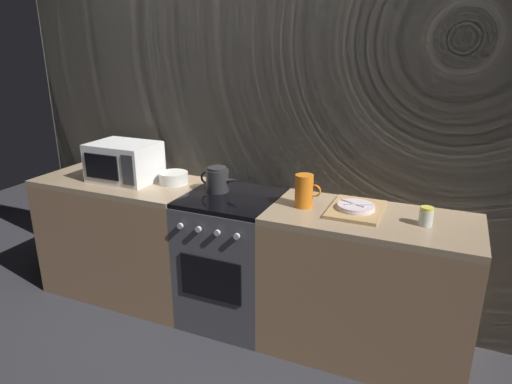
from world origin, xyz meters
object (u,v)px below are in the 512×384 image
at_px(dish_pile, 356,208).
at_px(kettle, 218,180).
at_px(microwave, 124,162).
at_px(spice_jar, 426,216).
at_px(mixing_bowl, 174,178).
at_px(pitcher, 304,191).
at_px(stove_unit, 232,258).

bearing_deg(dish_pile, kettle, 179.81).
relative_size(microwave, dish_pile, 1.15).
distance_m(kettle, spice_jar, 1.31).
height_order(mixing_bowl, pitcher, pitcher).
bearing_deg(mixing_bowl, spice_jar, -3.07).
bearing_deg(kettle, stove_unit, -21.58).
distance_m(mixing_bowl, pitcher, 0.98).
distance_m(stove_unit, mixing_bowl, 0.70).
bearing_deg(microwave, spice_jar, -0.58).
bearing_deg(stove_unit, pitcher, 0.08).
height_order(microwave, dish_pile, microwave).
distance_m(kettle, dish_pile, 0.92).
distance_m(pitcher, spice_jar, 0.70).
xyz_separation_m(kettle, mixing_bowl, (-0.37, 0.03, -0.04)).
relative_size(kettle, mixing_bowl, 1.42).
bearing_deg(dish_pile, stove_unit, -176.70).
height_order(stove_unit, dish_pile, dish_pile).
relative_size(mixing_bowl, pitcher, 1.00).
relative_size(pitcher, spice_jar, 1.90).
xyz_separation_m(stove_unit, pitcher, (0.49, 0.00, 0.55)).
xyz_separation_m(dish_pile, spice_jar, (0.39, -0.06, 0.03)).
relative_size(microwave, pitcher, 2.30).
bearing_deg(pitcher, spice_jar, -0.81).
height_order(microwave, pitcher, microwave).
bearing_deg(stove_unit, mixing_bowl, 170.64).
relative_size(dish_pile, spice_jar, 3.81).
relative_size(stove_unit, microwave, 1.96).
height_order(kettle, dish_pile, kettle).
height_order(microwave, kettle, microwave).
relative_size(kettle, spice_jar, 2.71).
height_order(mixing_bowl, spice_jar, spice_jar).
distance_m(stove_unit, kettle, 0.55).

